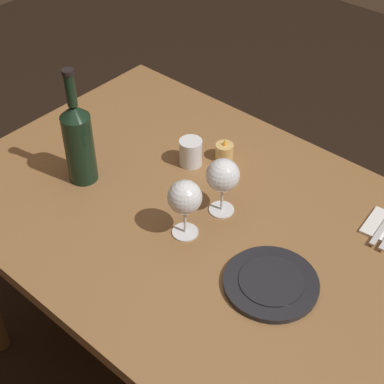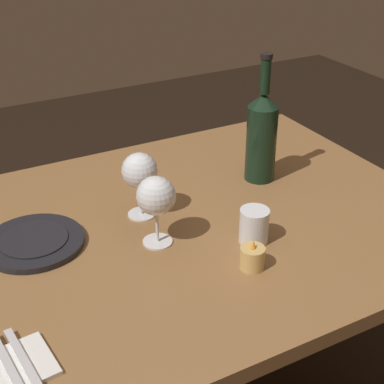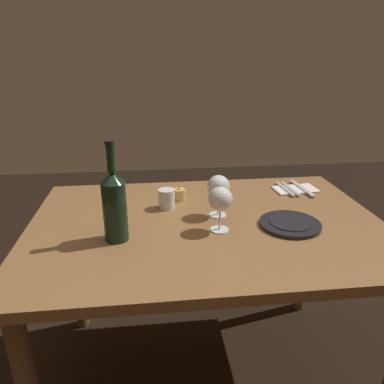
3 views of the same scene
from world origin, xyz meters
name	(u,v)px [view 3 (image 3 of 3)]	position (x,y,z in m)	size (l,w,h in m)	color
ground_plane	(204,372)	(0.00, 0.00, 0.00)	(6.00, 6.00, 0.00)	black
dining_table	(207,243)	(0.00, 0.00, 0.65)	(1.30, 0.90, 0.74)	olive
wine_glass_left	(218,187)	(0.05, 0.05, 0.86)	(0.09, 0.09, 0.16)	white
wine_glass_right	(220,200)	(0.03, -0.08, 0.86)	(0.08, 0.08, 0.16)	white
wine_bottle	(114,204)	(-0.32, -0.10, 0.87)	(0.08, 0.08, 0.34)	black
water_tumbler	(167,200)	(-0.14, 0.14, 0.77)	(0.07, 0.07, 0.08)	white
votive_candle	(179,195)	(-0.08, 0.22, 0.76)	(0.05, 0.05, 0.07)	#DBB266
dinner_plate	(290,224)	(0.29, -0.07, 0.75)	(0.22, 0.22, 0.02)	black
folded_napkin	(295,189)	(0.45, 0.27, 0.74)	(0.20, 0.13, 0.01)	white
fork_inner	(290,188)	(0.42, 0.27, 0.75)	(0.03, 0.18, 0.00)	silver
fork_outer	(285,189)	(0.40, 0.27, 0.75)	(0.03, 0.18, 0.00)	silver
table_knife	(302,188)	(0.48, 0.27, 0.75)	(0.04, 0.21, 0.00)	silver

